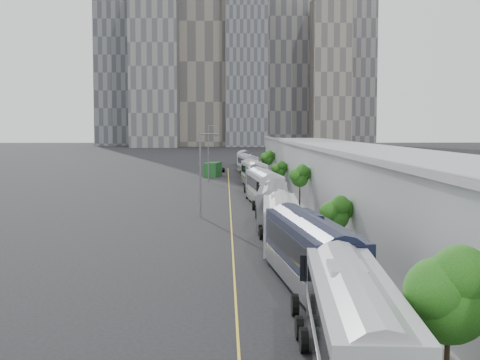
{
  "coord_description": "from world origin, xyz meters",
  "views": [
    {
      "loc": [
        -2.01,
        -14.92,
        9.03
      ],
      "look_at": [
        -0.35,
        62.35,
        3.0
      ],
      "focal_mm": 50.0,
      "sensor_mm": 36.0,
      "label": 1
    }
  ],
  "objects_px": {
    "bus_2": "(281,226)",
    "bus_8": "(248,165)",
    "bus_7": "(251,170)",
    "street_lamp_far": "(209,150)",
    "bus_0": "(354,339)",
    "bus_3": "(273,208)",
    "bus_9": "(247,162)",
    "suv": "(217,169)",
    "shipping_container": "(213,169)",
    "bus_6": "(254,176)",
    "bus_4": "(264,190)",
    "bus_1": "(311,260)",
    "bus_5": "(255,183)",
    "bus_10": "(243,159)",
    "street_lamp_near": "(202,169)"
  },
  "relations": [
    {
      "from": "bus_4",
      "to": "street_lamp_far",
      "type": "distance_m",
      "value": 34.12
    },
    {
      "from": "bus_3",
      "to": "bus_6",
      "type": "bearing_deg",
      "value": 94.87
    },
    {
      "from": "bus_3",
      "to": "street_lamp_far",
      "type": "xyz_separation_m",
      "value": [
        -7.12,
        49.63,
        3.83
      ]
    },
    {
      "from": "bus_9",
      "to": "suv",
      "type": "bearing_deg",
      "value": -123.86
    },
    {
      "from": "bus_5",
      "to": "bus_2",
      "type": "bearing_deg",
      "value": -88.93
    },
    {
      "from": "bus_10",
      "to": "bus_8",
      "type": "bearing_deg",
      "value": -86.57
    },
    {
      "from": "bus_5",
      "to": "bus_7",
      "type": "bearing_deg",
      "value": 89.78
    },
    {
      "from": "street_lamp_far",
      "to": "suv",
      "type": "relative_size",
      "value": 1.85
    },
    {
      "from": "bus_4",
      "to": "bus_2",
      "type": "bearing_deg",
      "value": -94.78
    },
    {
      "from": "bus_5",
      "to": "bus_10",
      "type": "distance_m",
      "value": 71.52
    },
    {
      "from": "bus_7",
      "to": "bus_2",
      "type": "bearing_deg",
      "value": -86.83
    },
    {
      "from": "suv",
      "to": "street_lamp_far",
      "type": "bearing_deg",
      "value": -104.92
    },
    {
      "from": "bus_3",
      "to": "bus_9",
      "type": "height_order",
      "value": "bus_3"
    },
    {
      "from": "bus_1",
      "to": "bus_9",
      "type": "bearing_deg",
      "value": 84.39
    },
    {
      "from": "street_lamp_far",
      "to": "suv",
      "type": "distance_m",
      "value": 26.39
    },
    {
      "from": "bus_10",
      "to": "street_lamp_near",
      "type": "relative_size",
      "value": 1.44
    },
    {
      "from": "bus_2",
      "to": "bus_7",
      "type": "relative_size",
      "value": 1.0
    },
    {
      "from": "bus_3",
      "to": "street_lamp_far",
      "type": "height_order",
      "value": "street_lamp_far"
    },
    {
      "from": "bus_7",
      "to": "street_lamp_far",
      "type": "xyz_separation_m",
      "value": [
        -7.26,
        -7.72,
        3.86
      ]
    },
    {
      "from": "bus_6",
      "to": "bus_10",
      "type": "distance_m",
      "value": 58.29
    },
    {
      "from": "bus_8",
      "to": "street_lamp_far",
      "type": "relative_size",
      "value": 1.39
    },
    {
      "from": "bus_8",
      "to": "bus_10",
      "type": "height_order",
      "value": "bus_8"
    },
    {
      "from": "bus_2",
      "to": "suv",
      "type": "relative_size",
      "value": 2.54
    },
    {
      "from": "bus_0",
      "to": "street_lamp_near",
      "type": "height_order",
      "value": "street_lamp_near"
    },
    {
      "from": "bus_4",
      "to": "bus_8",
      "type": "relative_size",
      "value": 1.07
    },
    {
      "from": "bus_0",
      "to": "bus_3",
      "type": "distance_m",
      "value": 38.77
    },
    {
      "from": "street_lamp_near",
      "to": "bus_1",
      "type": "bearing_deg",
      "value": -76.99
    },
    {
      "from": "bus_6",
      "to": "bus_8",
      "type": "distance_m",
      "value": 29.59
    },
    {
      "from": "bus_5",
      "to": "bus_10",
      "type": "height_order",
      "value": "bus_5"
    },
    {
      "from": "bus_2",
      "to": "suv",
      "type": "height_order",
      "value": "bus_2"
    },
    {
      "from": "bus_0",
      "to": "bus_3",
      "type": "relative_size",
      "value": 1.03
    },
    {
      "from": "bus_4",
      "to": "bus_1",
      "type": "bearing_deg",
      "value": -93.8
    },
    {
      "from": "bus_4",
      "to": "suv",
      "type": "distance_m",
      "value": 59.42
    },
    {
      "from": "bus_9",
      "to": "shipping_container",
      "type": "relative_size",
      "value": 2.14
    },
    {
      "from": "bus_6",
      "to": "bus_7",
      "type": "bearing_deg",
      "value": 85.65
    },
    {
      "from": "bus_8",
      "to": "bus_9",
      "type": "relative_size",
      "value": 1.0
    },
    {
      "from": "bus_2",
      "to": "bus_5",
      "type": "bearing_deg",
      "value": 93.54
    },
    {
      "from": "bus_2",
      "to": "street_lamp_near",
      "type": "distance_m",
      "value": 18.56
    },
    {
      "from": "bus_2",
      "to": "bus_8",
      "type": "relative_size",
      "value": 0.99
    },
    {
      "from": "suv",
      "to": "bus_9",
      "type": "bearing_deg",
      "value": 40.63
    },
    {
      "from": "bus_8",
      "to": "bus_10",
      "type": "distance_m",
      "value": 28.7
    },
    {
      "from": "street_lamp_far",
      "to": "bus_8",
      "type": "bearing_deg",
      "value": 71.69
    },
    {
      "from": "bus_2",
      "to": "street_lamp_far",
      "type": "xyz_separation_m",
      "value": [
        -6.87,
        60.93,
        3.86
      ]
    },
    {
      "from": "bus_4",
      "to": "bus_3",
      "type": "bearing_deg",
      "value": -94.36
    },
    {
      "from": "bus_0",
      "to": "bus_4",
      "type": "height_order",
      "value": "bus_4"
    },
    {
      "from": "bus_5",
      "to": "bus_9",
      "type": "relative_size",
      "value": 0.98
    },
    {
      "from": "bus_10",
      "to": "suv",
      "type": "distance_m",
      "value": 24.83
    },
    {
      "from": "bus_0",
      "to": "shipping_container",
      "type": "xyz_separation_m",
      "value": [
        -6.89,
        101.75,
        -0.36
      ]
    },
    {
      "from": "bus_8",
      "to": "bus_1",
      "type": "bearing_deg",
      "value": -95.08
    },
    {
      "from": "bus_0",
      "to": "bus_6",
      "type": "bearing_deg",
      "value": 94.45
    }
  ]
}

